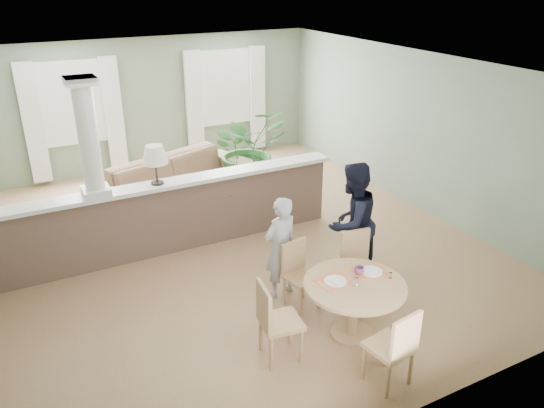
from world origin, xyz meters
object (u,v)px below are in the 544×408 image
dining_table (354,294)px  chair_far_man (358,263)px  chair_near (395,346)px  man_person (351,223)px  chair_far_boy (299,271)px  chair_side (274,319)px  child_person (280,247)px  houseplant (248,149)px  sofa (179,183)px

dining_table → chair_far_man: 0.79m
chair_near → man_person: (0.82, 1.93, 0.33)m
chair_far_boy → man_person: man_person is taller
chair_side → child_person: 1.28m
houseplant → chair_far_man: bearing=-95.1°
chair_far_boy → child_person: child_person is taller
sofa → chair_side: chair_side is taller
chair_near → child_person: 2.03m
houseplant → chair_far_boy: size_ratio=1.89×
chair_far_boy → chair_side: chair_side is taller
dining_table → chair_far_man: chair_far_man is taller
chair_far_boy → child_person: (-0.09, 0.31, 0.22)m
houseplant → child_person: 3.69m
chair_far_boy → chair_near: (0.11, -1.71, 0.03)m
chair_far_boy → chair_side: size_ratio=0.91×
chair_far_man → chair_near: 1.61m
chair_far_boy → chair_side: 1.08m
chair_far_boy → chair_far_man: size_ratio=0.93×
sofa → child_person: (0.24, -3.37, 0.26)m
sofa → chair_near: (0.45, -5.39, 0.08)m
chair_far_man → man_person: bearing=74.9°
chair_far_boy → man_person: bearing=4.3°
sofa → houseplant: 1.49m
chair_side → houseplant: bearing=-14.1°
chair_far_boy → chair_side: bearing=-143.2°
chair_far_man → chair_side: size_ratio=0.98×
dining_table → sofa: bearing=97.3°
child_person → chair_far_boy: bearing=96.9°
chair_far_man → chair_side: chair_side is taller
sofa → man_person: bearing=-88.5°
chair_far_boy → chair_far_man: chair_far_man is taller
sofa → chair_far_boy: chair_far_boy is taller
houseplant → chair_near: (-0.99, -5.50, -0.30)m
sofa → houseplant: bearing=-14.1°
houseplant → chair_near: houseplant is taller
houseplant → dining_table: size_ratio=1.39×
sofa → man_person: size_ratio=1.73×
houseplant → man_person: man_person is taller
dining_table → man_person: size_ratio=0.69×
sofa → dining_table: sofa is taller
child_person → dining_table: bearing=96.1°
houseplant → chair_far_man: houseplant is taller
dining_table → chair_side: 1.00m
chair_side → man_person: 1.98m
dining_table → chair_far_boy: size_ratio=1.35×
child_person → chair_far_man: bearing=137.3°
chair_far_man → child_person: bearing=155.0°
chair_near → chair_side: chair_side is taller
chair_side → chair_far_boy: bearing=-36.1°
chair_side → child_person: (0.66, 1.08, 0.17)m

